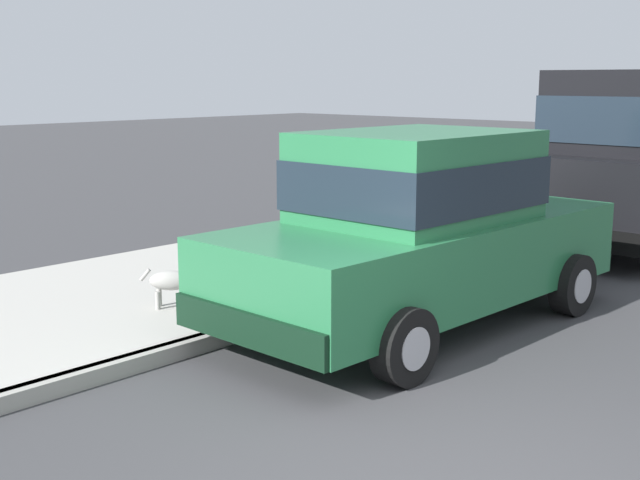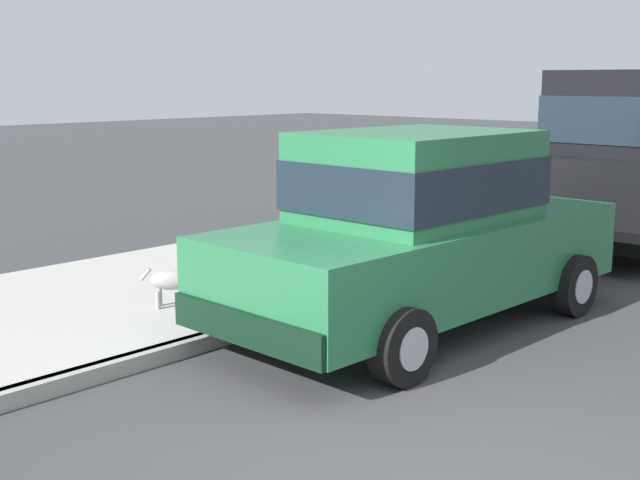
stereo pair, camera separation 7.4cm
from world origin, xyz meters
The scene contains 4 objects.
curb centered at (-3.20, 0.00, 0.07)m, with size 0.16×64.00×0.14m, color gray.
sidewalk centered at (-5.00, 0.00, 0.07)m, with size 3.60×64.00×0.14m, color #A8A59E.
car_green_sedan centered at (-2.22, 2.61, 0.98)m, with size 2.11×4.64×1.92m.
dog_grey centered at (-4.10, 1.12, 0.43)m, with size 0.56×0.58×0.49m.
Camera 1 is at (2.43, -3.86, 2.40)m, focal length 46.60 mm.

